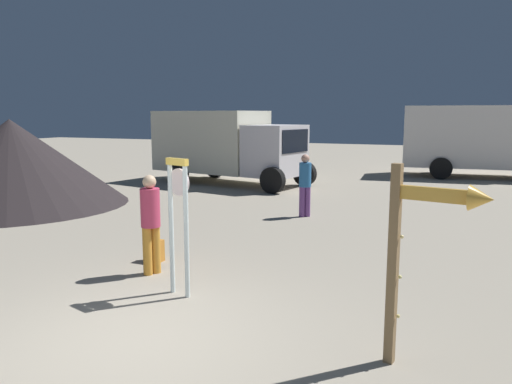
# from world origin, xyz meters

# --- Properties ---
(ground_plane) EXTENTS (80.00, 80.00, 0.00)m
(ground_plane) POSITION_xyz_m (0.00, 0.00, 0.00)
(ground_plane) COLOR gray
(standing_clock) EXTENTS (0.41, 0.20, 2.04)m
(standing_clock) POSITION_xyz_m (-0.30, 1.59, 1.25)
(standing_clock) COLOR white
(standing_clock) RESTS_ON ground_plane
(arrow_sign) EXTENTS (0.99, 0.37, 2.17)m
(arrow_sign) POSITION_xyz_m (3.18, 0.64, 1.46)
(arrow_sign) COLOR olive
(arrow_sign) RESTS_ON ground_plane
(person_near_clock) EXTENTS (0.32, 0.32, 1.68)m
(person_near_clock) POSITION_xyz_m (-1.25, 2.25, 0.94)
(person_near_clock) COLOR orange
(person_near_clock) RESTS_ON ground_plane
(backpack) EXTENTS (0.30, 0.22, 0.40)m
(backpack) POSITION_xyz_m (-1.62, 2.89, 0.20)
(backpack) COLOR orange
(backpack) RESTS_ON ground_plane
(person_distant) EXTENTS (0.31, 0.31, 1.64)m
(person_distant) POSITION_xyz_m (-0.28, 7.77, 0.92)
(person_distant) COLOR #75438A
(person_distant) RESTS_ON ground_plane
(box_truck_near) EXTENTS (6.55, 3.55, 2.79)m
(box_truck_near) POSITION_xyz_m (-5.06, 12.72, 1.53)
(box_truck_near) COLOR beige
(box_truck_near) RESTS_ON ground_plane
(box_truck_far) EXTENTS (7.05, 3.21, 3.01)m
(box_truck_far) POSITION_xyz_m (4.15, 18.56, 1.64)
(box_truck_far) COLOR silver
(box_truck_far) RESTS_ON ground_plane
(dome_tent) EXTENTS (6.54, 6.54, 2.53)m
(dome_tent) POSITION_xyz_m (-8.73, 6.08, 1.27)
(dome_tent) COLOR black
(dome_tent) RESTS_ON ground_plane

